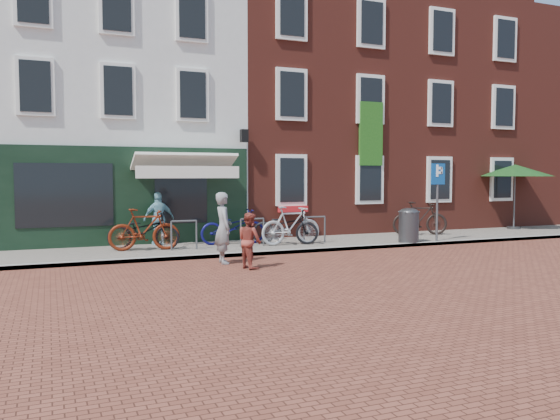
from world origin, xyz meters
name	(u,v)px	position (x,y,z in m)	size (l,w,h in m)	color
ground	(317,252)	(0.00, 0.00, 0.00)	(80.00, 80.00, 0.00)	brown
sidewalk	(325,243)	(1.00, 1.50, 0.05)	(24.00, 3.00, 0.10)	slate
building_stucco	(105,110)	(-5.00, 7.00, 4.50)	(8.00, 8.00, 9.00)	silver
building_brick_mid	(285,105)	(2.00, 7.00, 5.00)	(6.00, 8.00, 10.00)	maroon
building_brick_right	(409,111)	(8.00, 7.00, 5.00)	(6.00, 8.00, 10.00)	maroon
filler_right	(520,127)	(14.50, 7.00, 4.50)	(7.00, 8.00, 9.00)	maroon
litter_bin	(409,223)	(3.28, 0.30, 0.68)	(0.61, 0.61, 1.13)	#3A3A3D
parking_sign	(438,188)	(4.30, 0.24, 1.78)	(0.50, 0.08, 2.43)	#4C4C4F
parasol	(515,168)	(9.63, 2.40, 2.43)	(2.79, 2.79, 2.57)	#4C4C4F
woman	(223,228)	(-3.00, -0.89, 0.87)	(0.64, 0.42, 1.75)	gray
boy	(250,240)	(-2.64, -1.82, 0.65)	(0.63, 0.49, 1.30)	brown
cafe_person	(159,218)	(-3.93, 2.60, 0.88)	(0.92, 0.38, 1.57)	#74AEBD
bicycle_0	(143,231)	(-4.53, 1.68, 0.62)	(0.69, 1.97, 1.04)	black
bicycle_1	(144,230)	(-4.53, 1.49, 0.68)	(0.54, 1.92, 1.15)	#5B1B0B
bicycle_2	(233,227)	(-1.86, 1.91, 0.62)	(0.69, 1.97, 1.04)	#0D0C4C
bicycle_3	(291,225)	(-0.31, 1.13, 0.68)	(0.54, 1.92, 1.15)	#ACACAF
bicycle_4	(285,227)	(-0.41, 1.34, 0.62)	(0.69, 1.97, 1.04)	black
bicycle_5	(420,218)	(4.88, 1.90, 0.68)	(0.54, 1.92, 1.15)	black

